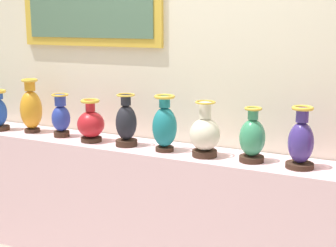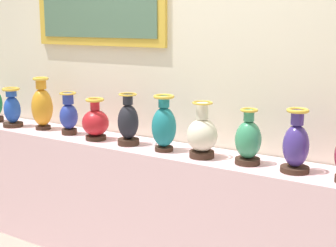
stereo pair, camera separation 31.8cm
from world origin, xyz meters
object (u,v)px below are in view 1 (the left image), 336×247
object	(u,v)px
vase_onyx	(126,124)
vase_indigo	(301,142)
vase_ivory	(205,134)
vase_amber	(31,108)
vase_teal	(165,126)
vase_jade	(252,139)
vase_crimson	(91,124)
vase_cobalt	(61,117)

from	to	relation	value
vase_onyx	vase_indigo	xyz separation A→B (m)	(1.15, 0.01, 0.00)
vase_indigo	vase_ivory	bearing A→B (deg)	-178.35
vase_amber	vase_teal	xyz separation A→B (m)	(1.14, -0.04, -0.02)
vase_amber	vase_onyx	bearing A→B (deg)	-2.23
vase_jade	vase_indigo	world-z (taller)	vase_indigo
vase_crimson	vase_ivory	world-z (taller)	vase_ivory
vase_crimson	vase_jade	bearing A→B (deg)	0.93
vase_amber	vase_crimson	bearing A→B (deg)	-4.24
vase_cobalt	vase_crimson	size ratio (longest dim) A/B	1.06
vase_crimson	vase_teal	world-z (taller)	vase_teal
vase_jade	vase_indigo	xyz separation A→B (m)	(0.28, -0.00, 0.01)
vase_onyx	vase_indigo	size ratio (longest dim) A/B	0.98
vase_amber	vase_cobalt	world-z (taller)	vase_amber
vase_teal	vase_indigo	world-z (taller)	vase_teal
vase_ivory	vase_jade	distance (m)	0.29
vase_cobalt	vase_indigo	size ratio (longest dim) A/B	0.88
vase_ivory	vase_indigo	xyz separation A→B (m)	(0.58, 0.02, 0.01)
vase_cobalt	vase_ivory	distance (m)	1.13
vase_teal	vase_jade	size ratio (longest dim) A/B	1.11
vase_teal	vase_onyx	bearing A→B (deg)	178.90
vase_cobalt	vase_teal	world-z (taller)	vase_teal
vase_teal	vase_ivory	xyz separation A→B (m)	(0.28, -0.00, -0.03)
vase_amber	vase_jade	world-z (taller)	vase_amber
vase_indigo	vase_jade	bearing A→B (deg)	179.50
vase_onyx	vase_teal	xyz separation A→B (m)	(0.29, -0.01, 0.01)
vase_crimson	vase_onyx	world-z (taller)	vase_onyx
vase_cobalt	vase_onyx	bearing A→B (deg)	-1.64
vase_amber	vase_jade	bearing A→B (deg)	-0.79
vase_cobalt	vase_indigo	bearing A→B (deg)	-0.30
vase_indigo	vase_onyx	bearing A→B (deg)	-179.65
vase_cobalt	vase_jade	world-z (taller)	vase_jade
vase_amber	vase_ivory	size ratio (longest dim) A/B	1.17
vase_amber	vase_teal	size ratio (longest dim) A/B	1.11
vase_ivory	vase_jade	world-z (taller)	vase_ivory
vase_cobalt	vase_jade	bearing A→B (deg)	-0.26
vase_amber	vase_cobalt	xyz separation A→B (m)	(0.29, -0.02, -0.04)
vase_amber	vase_jade	xyz separation A→B (m)	(1.71, -0.02, -0.04)
vase_onyx	vase_indigo	bearing A→B (deg)	0.35
vase_onyx	vase_ivory	size ratio (longest dim) A/B	1.01
vase_onyx	vase_jade	world-z (taller)	vase_onyx
vase_onyx	vase_ivory	xyz separation A→B (m)	(0.57, -0.01, -0.01)
vase_amber	vase_jade	size ratio (longest dim) A/B	1.23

